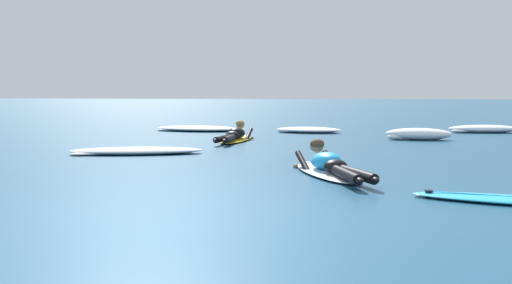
{
  "coord_description": "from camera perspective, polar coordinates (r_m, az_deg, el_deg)",
  "views": [
    {
      "loc": [
        1.4,
        -5.54,
        1.24
      ],
      "look_at": [
        -0.12,
        5.24,
        0.25
      ],
      "focal_mm": 40.45,
      "sensor_mm": 36.0,
      "label": 1
    }
  ],
  "objects": [
    {
      "name": "whitewater_far_band",
      "position": [
        17.46,
        -5.82,
        1.34
      ],
      "size": [
        2.63,
        1.43,
        0.16
      ],
      "color": "white",
      "rests_on": "ground"
    },
    {
      "name": "surfer_far",
      "position": [
        13.8,
        -2.1,
        0.61
      ],
      "size": [
        0.71,
        2.56,
        0.55
      ],
      "color": "yellow",
      "rests_on": "ground"
    },
    {
      "name": "whitewater_front",
      "position": [
        14.84,
        15.77,
        0.73
      ],
      "size": [
        1.64,
        0.65,
        0.29
      ],
      "color": "white",
      "rests_on": "ground"
    },
    {
      "name": "whitewater_mid_right",
      "position": [
        17.92,
        21.61,
        1.2
      ],
      "size": [
        2.08,
        0.83,
        0.23
      ],
      "color": "white",
      "rests_on": "ground"
    },
    {
      "name": "surfer_near",
      "position": [
        8.4,
        7.27,
        -2.42
      ],
      "size": [
        1.35,
        2.56,
        0.55
      ],
      "color": "silver",
      "rests_on": "ground"
    },
    {
      "name": "whitewater_back",
      "position": [
        11.38,
        -11.74,
        -0.86
      ],
      "size": [
        2.64,
        1.3,
        0.14
      ],
      "color": "white",
      "rests_on": "ground"
    },
    {
      "name": "whitewater_mid_left",
      "position": [
        16.77,
        5.21,
        1.2
      ],
      "size": [
        1.97,
        1.16,
        0.17
      ],
      "color": "white",
      "rests_on": "ground"
    },
    {
      "name": "ground_plane",
      "position": [
        15.65,
        2.86,
        0.64
      ],
      "size": [
        120.0,
        120.0,
        0.0
      ],
      "primitive_type": "plane",
      "color": "navy"
    }
  ]
}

